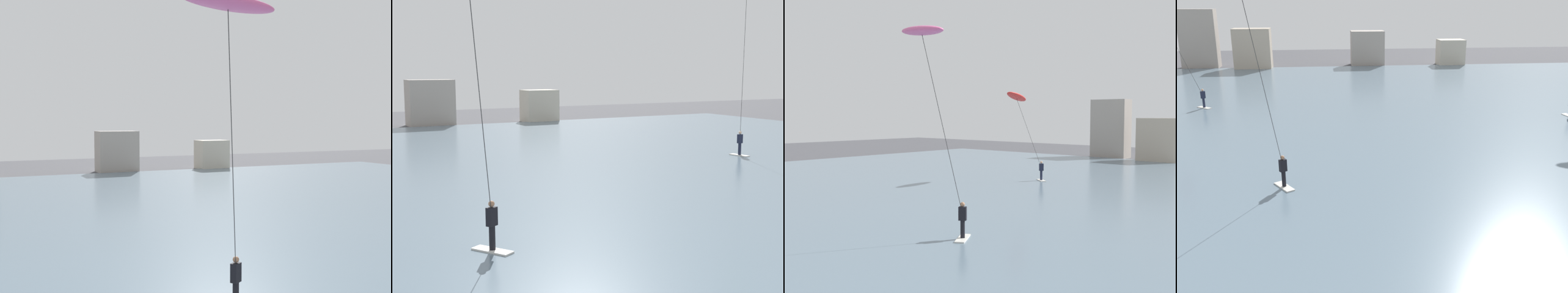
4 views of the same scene
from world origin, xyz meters
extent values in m
cube|color=slate|center=(0.00, 30.74, 0.05)|extent=(84.00, 52.00, 0.10)
cube|color=#A89E93|center=(-16.15, 58.34, 3.86)|extent=(4.81, 2.25, 7.72)
cube|color=#B7A893|center=(-8.91, 56.56, 2.64)|extent=(4.85, 2.72, 5.28)
cube|color=silver|center=(-9.87, 32.88, 0.13)|extent=(1.36, 1.23, 0.06)
cylinder|color=#191E33|center=(-9.87, 32.88, 0.55)|extent=(0.20, 0.20, 0.78)
cube|color=#191E33|center=(-9.87, 32.88, 1.24)|extent=(0.39, 0.40, 0.60)
sphere|color=tan|center=(-9.87, 32.88, 1.65)|extent=(0.20, 0.20, 0.20)
cylinder|color=#333333|center=(-10.90, 32.50, 4.10)|extent=(2.08, 0.79, 5.83)
ellipsoid|color=red|center=(-11.92, 32.12, 7.16)|extent=(1.78, 3.42, 1.06)
cube|color=silver|center=(-1.87, 15.00, 0.13)|extent=(1.11, 1.42, 0.06)
cylinder|color=black|center=(-1.87, 15.00, 0.55)|extent=(0.20, 0.20, 0.78)
cube|color=black|center=(-1.87, 15.00, 1.24)|extent=(0.40, 0.37, 0.60)
sphere|color=#9E7051|center=(-1.87, 15.00, 1.65)|extent=(0.20, 0.20, 0.20)
cylinder|color=#333333|center=(-2.39, 14.32, 5.08)|extent=(1.08, 1.39, 7.78)
ellipsoid|color=pink|center=(-2.91, 13.64, 9.11)|extent=(2.87, 1.19, 0.66)
camera|label=1|loc=(-9.41, 1.62, 5.94)|focal=46.15mm
camera|label=2|loc=(-7.75, -2.14, 5.87)|focal=53.46mm
camera|label=3|loc=(12.15, 0.39, 5.51)|focal=42.92mm
camera|label=4|loc=(0.16, -5.51, 8.85)|focal=40.97mm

